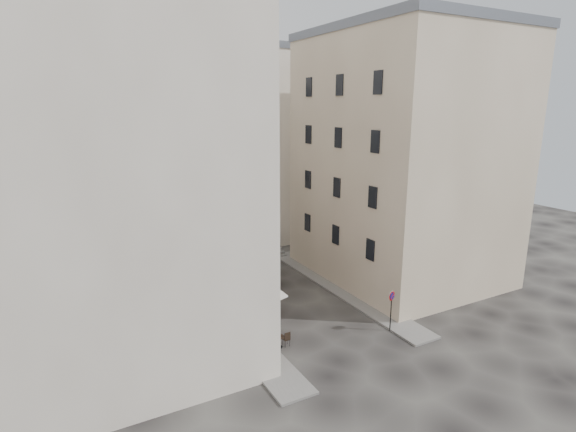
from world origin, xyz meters
TOP-DOWN VIEW (x-y plane):
  - ground at (0.00, 0.00)m, footprint 90.00×90.00m
  - sidewalk_left at (-4.50, 4.00)m, footprint 2.00×22.00m
  - sidewalk_right at (4.50, 3.00)m, footprint 2.00×18.00m
  - building_left at (-10.50, 3.00)m, footprint 12.20×16.20m
  - building_right at (10.50, 3.50)m, footprint 12.20×14.20m
  - building_back at (-1.00, 19.00)m, footprint 18.20×10.20m
  - cafe_storefront at (-4.32, 1.00)m, footprint 1.74×7.30m
  - stone_steps at (0.00, 12.57)m, footprint 9.00×3.15m
  - bollard_near at (-3.25, -1.00)m, footprint 0.12×0.12m
  - bollard_mid at (-3.25, 2.50)m, footprint 0.12×0.12m
  - bollard_far at (-3.25, 6.00)m, footprint 0.12×0.12m
  - no_parking_sign at (3.52, -3.83)m, footprint 0.56×0.20m
  - bistro_table_a at (-3.24, -2.38)m, footprint 1.22×0.57m
  - bistro_table_b at (-2.87, -0.39)m, footprint 1.21×0.57m
  - bistro_table_c at (-3.44, 1.18)m, footprint 1.41×0.66m
  - bistro_table_d at (-3.32, 2.81)m, footprint 1.40×0.66m
  - bistro_table_e at (-3.21, 4.66)m, footprint 1.26×0.59m
  - pedestrian at (-2.10, 3.50)m, footprint 0.83×0.68m

SIDE VIEW (x-z plane):
  - ground at x=0.00m, z-range 0.00..0.00m
  - sidewalk_left at x=-4.50m, z-range 0.00..0.12m
  - sidewalk_right at x=4.50m, z-range 0.00..0.12m
  - stone_steps at x=0.00m, z-range 0.00..0.80m
  - bistro_table_b at x=-2.87m, z-range 0.01..0.86m
  - bistro_table_a at x=-3.24m, z-range 0.01..0.86m
  - bistro_table_e at x=-3.21m, z-range 0.01..0.90m
  - bistro_table_d at x=-3.32m, z-range 0.01..1.00m
  - bistro_table_c at x=-3.44m, z-range 0.01..1.00m
  - bollard_near at x=-3.25m, z-range 0.04..1.02m
  - bollard_mid at x=-3.25m, z-range 0.04..1.02m
  - bollard_far at x=-3.25m, z-range 0.04..1.02m
  - pedestrian at x=-2.10m, z-range 0.00..1.96m
  - no_parking_sign at x=3.52m, z-range 0.53..3.06m
  - cafe_storefront at x=-4.32m, z-range 0.13..3.63m
  - building_right at x=10.50m, z-range 0.01..18.61m
  - building_back at x=-1.00m, z-range 0.01..18.61m
  - building_left at x=-10.50m, z-range 0.01..20.61m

